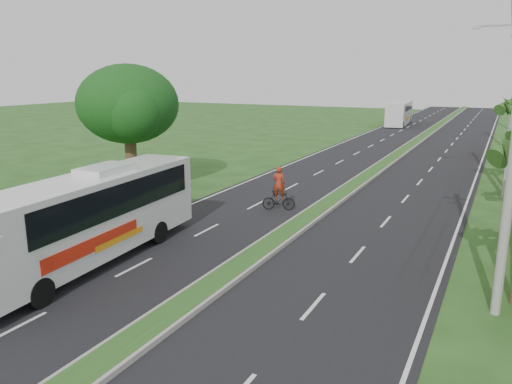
% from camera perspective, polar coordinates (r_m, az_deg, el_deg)
% --- Properties ---
extents(ground, '(180.00, 180.00, 0.00)m').
position_cam_1_polar(ground, '(17.18, -4.63, -10.59)').
color(ground, '#244519').
rests_on(ground, ground).
extents(road_asphalt, '(14.00, 160.00, 0.02)m').
position_cam_1_polar(road_asphalt, '(35.06, 12.55, 1.65)').
color(road_asphalt, black).
rests_on(road_asphalt, ground).
extents(median_strip, '(1.20, 160.00, 0.18)m').
position_cam_1_polar(median_strip, '(35.05, 12.56, 1.79)').
color(median_strip, gray).
rests_on(median_strip, ground).
extents(lane_edge_left, '(0.12, 160.00, 0.01)m').
position_cam_1_polar(lane_edge_left, '(37.22, 2.52, 2.61)').
color(lane_edge_left, silver).
rests_on(lane_edge_left, ground).
extents(lane_edge_right, '(0.12, 160.00, 0.01)m').
position_cam_1_polar(lane_edge_right, '(34.12, 23.50, 0.50)').
color(lane_edge_right, silver).
rests_on(lane_edge_right, ground).
extents(shade_tree, '(6.30, 6.00, 7.54)m').
position_cam_1_polar(shade_tree, '(31.06, -14.53, 9.41)').
color(shade_tree, '#473321').
rests_on(shade_tree, ground).
extents(coach_bus_main, '(3.03, 11.12, 3.55)m').
position_cam_1_polar(coach_bus_main, '(19.39, -18.53, -2.31)').
color(coach_bus_main, silver).
rests_on(coach_bus_main, ground).
extents(coach_bus_far, '(3.06, 10.86, 3.13)m').
position_cam_1_polar(coach_bus_far, '(72.18, 16.07, 8.79)').
color(coach_bus_far, silver).
rests_on(coach_bus_far, ground).
extents(motorcyclist, '(1.77, 1.06, 2.32)m').
position_cam_1_polar(motorcyclist, '(25.92, 2.61, -0.27)').
color(motorcyclist, black).
rests_on(motorcyclist, ground).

